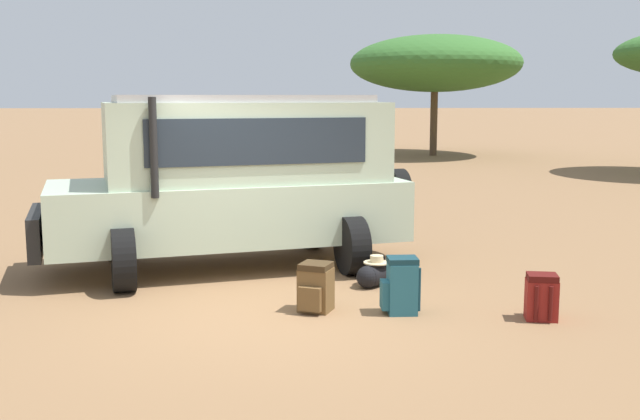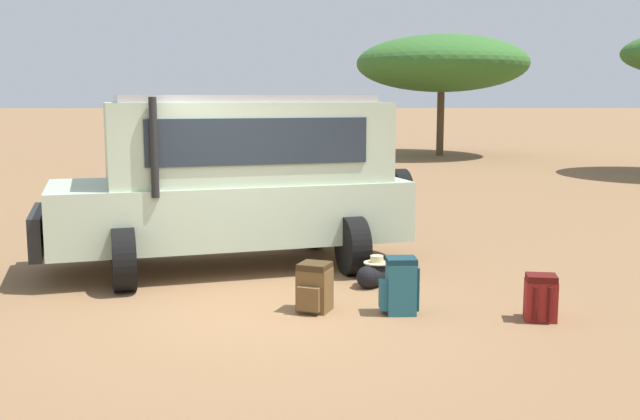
# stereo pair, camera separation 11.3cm
# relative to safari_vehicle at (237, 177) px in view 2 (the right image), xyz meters

# --- Properties ---
(ground_plane) EXTENTS (320.00, 320.00, 0.00)m
(ground_plane) POSITION_rel_safari_vehicle_xyz_m (0.49, -2.41, -1.29)
(ground_plane) COLOR olive
(safari_vehicle) EXTENTS (5.47, 3.52, 2.44)m
(safari_vehicle) POSITION_rel_safari_vehicle_xyz_m (0.00, 0.00, 0.00)
(safari_vehicle) COLOR #B2C6A8
(safari_vehicle) RESTS_ON ground_plane
(backpack_beside_front_wheel) EXTENTS (0.44, 0.32, 0.64)m
(backpack_beside_front_wheel) POSITION_rel_safari_vehicle_xyz_m (2.02, -2.45, -0.98)
(backpack_beside_front_wheel) COLOR #235B6B
(backpack_beside_front_wheel) RESTS_ON ground_plane
(backpack_cluster_center) EXTENTS (0.37, 0.41, 0.51)m
(backpack_cluster_center) POSITION_rel_safari_vehicle_xyz_m (3.51, -2.75, -1.05)
(backpack_cluster_center) COLOR maroon
(backpack_cluster_center) RESTS_ON ground_plane
(backpack_near_rear_wheel) EXTENTS (0.44, 0.48, 0.56)m
(backpack_near_rear_wheel) POSITION_rel_safari_vehicle_xyz_m (1.06, -2.33, -1.02)
(backpack_near_rear_wheel) COLOR brown
(backpack_near_rear_wheel) RESTS_ON ground_plane
(duffel_bag_low_black_case) EXTENTS (0.69, 0.69, 0.40)m
(duffel_bag_low_black_case) POSITION_rel_safari_vehicle_xyz_m (1.95, -1.13, -1.14)
(duffel_bag_low_black_case) COLOR black
(duffel_bag_low_black_case) RESTS_ON ground_plane
(acacia_tree_left_mid) EXTENTS (6.99, 7.66, 4.93)m
(acacia_tree_left_mid) POSITION_rel_safari_vehicle_xyz_m (6.72, 20.45, 2.47)
(acacia_tree_left_mid) COLOR brown
(acacia_tree_left_mid) RESTS_ON ground_plane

